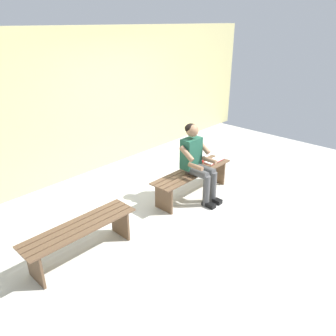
# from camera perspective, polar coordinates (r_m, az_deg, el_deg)

# --- Properties ---
(ground_plane) EXTENTS (10.00, 7.00, 0.04)m
(ground_plane) POSITION_cam_1_polar(r_m,az_deg,el_deg) (4.44, 5.36, -14.11)
(ground_plane) COLOR beige
(brick_wall) EXTENTS (9.50, 0.24, 2.64)m
(brick_wall) POSITION_cam_1_polar(r_m,az_deg,el_deg) (6.42, -14.23, 10.88)
(brick_wall) COLOR #D1C684
(brick_wall) RESTS_ON ground
(bench_near) EXTENTS (1.62, 0.41, 0.45)m
(bench_near) POSITION_cam_1_polar(r_m,az_deg,el_deg) (5.50, 4.24, -1.55)
(bench_near) COLOR brown
(bench_near) RESTS_ON ground
(bench_far) EXTENTS (1.46, 0.41, 0.45)m
(bench_far) POSITION_cam_1_polar(r_m,az_deg,el_deg) (4.25, -14.86, -10.98)
(bench_far) COLOR brown
(bench_far) RESTS_ON ground
(person_seated) EXTENTS (0.50, 0.69, 1.25)m
(person_seated) POSITION_cam_1_polar(r_m,az_deg,el_deg) (5.28, 5.01, 1.46)
(person_seated) COLOR #1E513D
(person_seated) RESTS_ON ground
(apple) EXTENTS (0.08, 0.08, 0.08)m
(apple) POSITION_cam_1_polar(r_m,az_deg,el_deg) (5.74, 5.82, 1.18)
(apple) COLOR red
(apple) RESTS_ON bench_near
(book_open) EXTENTS (0.41, 0.16, 0.02)m
(book_open) POSITION_cam_1_polar(r_m,az_deg,el_deg) (5.88, 8.03, 1.30)
(book_open) COLOR white
(book_open) RESTS_ON bench_near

